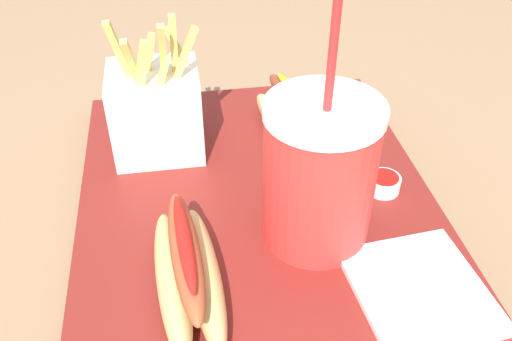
{
  "coord_description": "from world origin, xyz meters",
  "views": [
    {
      "loc": [
        0.43,
        -0.07,
        0.39
      ],
      "look_at": [
        0.0,
        0.0,
        0.05
      ],
      "focal_mm": 39.09,
      "sensor_mm": 36.0,
      "label": 1
    }
  ],
  "objects_px": {
    "hot_dog_1": "(298,124)",
    "ketchup_cup_1": "(384,183)",
    "fries_basket": "(156,110)",
    "soda_cup": "(319,174)",
    "napkin_stack": "(420,290)",
    "hot_dog_2": "(188,271)"
  },
  "relations": [
    {
      "from": "fries_basket",
      "to": "hot_dog_1",
      "type": "height_order",
      "value": "fries_basket"
    },
    {
      "from": "fries_basket",
      "to": "ketchup_cup_1",
      "type": "xyz_separation_m",
      "value": [
        0.11,
        0.23,
        -0.04
      ]
    },
    {
      "from": "fries_basket",
      "to": "ketchup_cup_1",
      "type": "bearing_deg",
      "value": 63.73
    },
    {
      "from": "hot_dog_1",
      "to": "ketchup_cup_1",
      "type": "distance_m",
      "value": 0.12
    },
    {
      "from": "ketchup_cup_1",
      "to": "hot_dog_1",
      "type": "bearing_deg",
      "value": -144.99
    },
    {
      "from": "soda_cup",
      "to": "napkin_stack",
      "type": "distance_m",
      "value": 0.13
    },
    {
      "from": "fries_basket",
      "to": "hot_dog_1",
      "type": "relative_size",
      "value": 0.92
    },
    {
      "from": "hot_dog_1",
      "to": "hot_dog_2",
      "type": "height_order",
      "value": "same"
    },
    {
      "from": "soda_cup",
      "to": "napkin_stack",
      "type": "relative_size",
      "value": 1.98
    },
    {
      "from": "fries_basket",
      "to": "napkin_stack",
      "type": "xyz_separation_m",
      "value": [
        0.25,
        0.21,
        -0.05
      ]
    },
    {
      "from": "ketchup_cup_1",
      "to": "napkin_stack",
      "type": "bearing_deg",
      "value": -6.24
    },
    {
      "from": "soda_cup",
      "to": "ketchup_cup_1",
      "type": "xyz_separation_m",
      "value": [
        -0.05,
        0.08,
        -0.06
      ]
    },
    {
      "from": "soda_cup",
      "to": "hot_dog_2",
      "type": "bearing_deg",
      "value": -66.2
    },
    {
      "from": "napkin_stack",
      "to": "hot_dog_1",
      "type": "bearing_deg",
      "value": -166.95
    },
    {
      "from": "hot_dog_1",
      "to": "ketchup_cup_1",
      "type": "bearing_deg",
      "value": 35.01
    },
    {
      "from": "fries_basket",
      "to": "napkin_stack",
      "type": "height_order",
      "value": "fries_basket"
    },
    {
      "from": "fries_basket",
      "to": "hot_dog_2",
      "type": "distance_m",
      "value": 0.22
    },
    {
      "from": "soda_cup",
      "to": "hot_dog_1",
      "type": "height_order",
      "value": "soda_cup"
    },
    {
      "from": "ketchup_cup_1",
      "to": "napkin_stack",
      "type": "xyz_separation_m",
      "value": [
        0.13,
        -0.01,
        -0.01
      ]
    },
    {
      "from": "soda_cup",
      "to": "ketchup_cup_1",
      "type": "height_order",
      "value": "soda_cup"
    },
    {
      "from": "soda_cup",
      "to": "hot_dog_1",
      "type": "distance_m",
      "value": 0.15
    },
    {
      "from": "soda_cup",
      "to": "fries_basket",
      "type": "relative_size",
      "value": 1.43
    }
  ]
}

